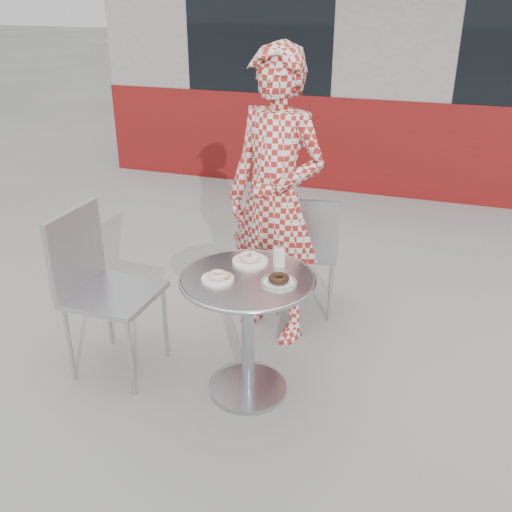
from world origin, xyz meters
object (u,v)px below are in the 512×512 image
(chair_far, at_px, (306,273))
(plate_near, at_px, (218,277))
(seated_person, at_px, (275,200))
(milk_cup, at_px, (279,257))
(chair_left, at_px, (116,324))
(plate_far, at_px, (250,259))
(bistro_table, at_px, (248,307))
(plate_checker, at_px, (279,281))

(chair_far, height_order, plate_near, chair_far)
(chair_far, distance_m, seated_person, 0.72)
(seated_person, relative_size, milk_cup, 16.62)
(chair_far, xyz_separation_m, chair_left, (-0.84, -1.04, 0.03))
(chair_left, distance_m, plate_far, 0.87)
(chair_left, bearing_deg, plate_near, -92.60)
(bistro_table, distance_m, chair_left, 0.82)
(bistro_table, distance_m, plate_near, 0.24)
(plate_near, bearing_deg, plate_checker, 10.74)
(bistro_table, bearing_deg, seated_person, 95.28)
(chair_far, relative_size, plate_checker, 4.67)
(plate_near, xyz_separation_m, milk_cup, (0.24, 0.25, 0.03))
(chair_left, relative_size, seated_person, 0.54)
(chair_left, distance_m, milk_cup, 1.02)
(chair_left, relative_size, plate_far, 5.02)
(seated_person, bearing_deg, chair_left, -117.77)
(milk_cup, bearing_deg, plate_checker, -73.59)
(chair_far, relative_size, plate_far, 4.46)
(chair_left, bearing_deg, plate_checker, -88.23)
(plate_far, xyz_separation_m, plate_checker, (0.21, -0.18, -0.00))
(plate_far, relative_size, plate_near, 1.16)
(bistro_table, height_order, seated_person, seated_person)
(plate_checker, height_order, milk_cup, milk_cup)
(plate_near, height_order, milk_cup, milk_cup)
(seated_person, xyz_separation_m, plate_checker, (0.23, -0.67, -0.17))
(bistro_table, xyz_separation_m, plate_checker, (0.17, -0.02, 0.19))
(seated_person, relative_size, plate_near, 10.89)
(plate_checker, bearing_deg, chair_left, -178.82)
(plate_checker, bearing_deg, plate_near, -169.26)
(plate_near, height_order, plate_checker, plate_checker)
(bistro_table, xyz_separation_m, seated_person, (-0.06, 0.65, 0.35))
(chair_left, relative_size, plate_checker, 5.26)
(plate_checker, relative_size, milk_cup, 1.70)
(chair_left, relative_size, plate_near, 5.85)
(bistro_table, height_order, chair_far, chair_far)
(chair_left, relative_size, milk_cup, 8.93)
(plate_checker, bearing_deg, milk_cup, 106.41)
(chair_far, xyz_separation_m, plate_far, (-0.10, -0.83, 0.46))
(seated_person, bearing_deg, plate_near, -76.72)
(seated_person, distance_m, milk_cup, 0.52)
(plate_far, distance_m, plate_checker, 0.28)
(chair_far, bearing_deg, plate_checker, 86.74)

